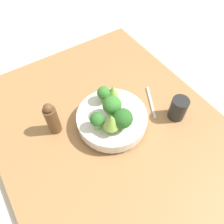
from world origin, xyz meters
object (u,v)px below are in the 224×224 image
fork (151,102)px  bowl (112,119)px  cup (178,109)px  pepper_mill (52,119)px

fork → bowl: bearing=89.8°
cup → bowl: bearing=65.4°
cup → pepper_mill: 0.47m
bowl → fork: bowl is taller
pepper_mill → cup: bearing=-115.7°
bowl → pepper_mill: pepper_mill is taller
cup → fork: bearing=20.0°
bowl → fork: bearing=-90.2°
cup → pepper_mill: bearing=64.3°
cup → fork: 0.12m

